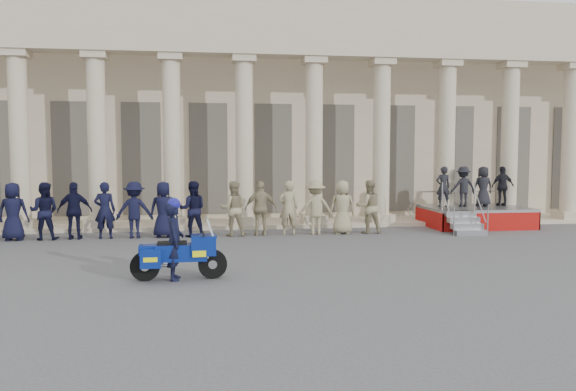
% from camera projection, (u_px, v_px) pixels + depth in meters
% --- Properties ---
extents(ground, '(90.00, 90.00, 0.00)m').
position_uv_depth(ground, '(210.00, 275.00, 12.68)').
color(ground, '#49494C').
rests_on(ground, ground).
extents(building, '(40.00, 12.50, 9.00)m').
position_uv_depth(building, '(208.00, 117.00, 26.91)').
color(building, '#BCAA8D').
rests_on(building, ground).
extents(officer_rank, '(18.25, 0.70, 1.84)m').
position_uv_depth(officer_rank, '(106.00, 210.00, 18.12)').
color(officer_rank, black).
rests_on(officer_rank, ground).
extents(reviewing_stand, '(3.70, 3.68, 2.27)m').
position_uv_depth(reviewing_stand, '(475.00, 196.00, 21.12)').
color(reviewing_stand, gray).
rests_on(reviewing_stand, ground).
extents(motorcycle, '(2.09, 0.86, 1.34)m').
position_uv_depth(motorcycle, '(180.00, 253.00, 12.22)').
color(motorcycle, black).
rests_on(motorcycle, ground).
extents(rider, '(0.42, 0.63, 1.80)m').
position_uv_depth(rider, '(174.00, 239.00, 12.18)').
color(rider, black).
rests_on(rider, ground).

